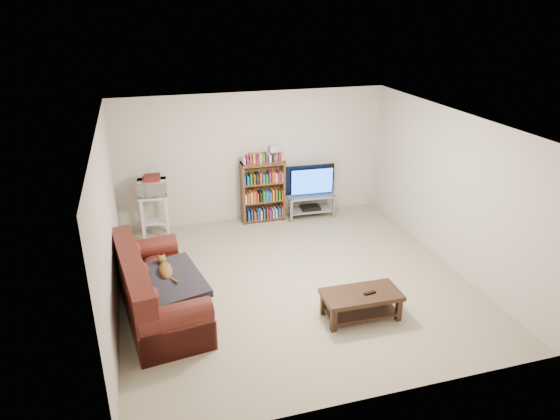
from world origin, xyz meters
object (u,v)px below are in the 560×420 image
object	(u,v)px
tv_stand	(310,202)
bookshelf	(263,190)
coffee_table	(361,300)
sofa	(154,293)

from	to	relation	value
tv_stand	bookshelf	xyz separation A→B (m)	(-0.91, 0.09, 0.30)
coffee_table	bookshelf	xyz separation A→B (m)	(-0.44, 3.42, 0.35)
bookshelf	sofa	bearing A→B (deg)	-129.80
bookshelf	coffee_table	bearing A→B (deg)	-82.94
sofa	bookshelf	size ratio (longest dim) A/B	1.87
sofa	bookshelf	distance (m)	3.38
sofa	tv_stand	bearing A→B (deg)	31.90
sofa	coffee_table	size ratio (longest dim) A/B	2.13
coffee_table	tv_stand	distance (m)	3.37
sofa	coffee_table	bearing A→B (deg)	-25.22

